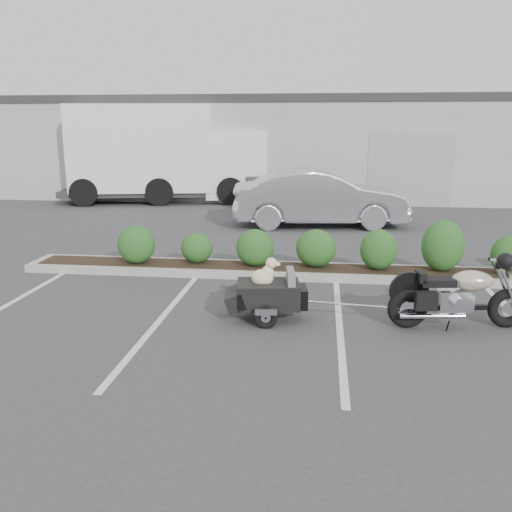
# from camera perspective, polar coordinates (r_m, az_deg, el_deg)

# --- Properties ---
(ground) EXTENTS (90.00, 90.00, 0.00)m
(ground) POSITION_cam_1_polar(r_m,az_deg,el_deg) (8.69, 0.71, -5.75)
(ground) COLOR #38383A
(ground) RESTS_ON ground
(planter_kerb) EXTENTS (12.00, 1.00, 0.15)m
(planter_kerb) POSITION_cam_1_polar(r_m,az_deg,el_deg) (10.72, 7.33, -1.68)
(planter_kerb) COLOR #9E9E93
(planter_kerb) RESTS_ON ground
(building) EXTENTS (26.00, 10.00, 4.00)m
(building) POSITION_cam_1_polar(r_m,az_deg,el_deg) (25.18, 5.05, 11.52)
(building) COLOR #9EA099
(building) RESTS_ON ground
(motorcycle) EXTENTS (2.06, 0.78, 1.18)m
(motorcycle) POSITION_cam_1_polar(r_m,az_deg,el_deg) (8.35, 20.58, -4.04)
(motorcycle) COLOR black
(motorcycle) RESTS_ON ground
(pet_trailer) EXTENTS (1.66, 0.94, 0.98)m
(pet_trailer) POSITION_cam_1_polar(r_m,az_deg,el_deg) (8.18, 1.18, -3.95)
(pet_trailer) COLOR black
(pet_trailer) RESTS_ON ground
(sedan) EXTENTS (5.18, 2.34, 1.65)m
(sedan) POSITION_cam_1_polar(r_m,az_deg,el_deg) (15.93, 6.70, 6.08)
(sedan) COLOR silver
(sedan) RESTS_ON ground
(dumpster) EXTENTS (1.86, 1.39, 1.14)m
(dumpster) POSITION_cam_1_polar(r_m,az_deg,el_deg) (18.66, 1.58, 6.49)
(dumpster) COLOR #1A4E86
(dumpster) RESTS_ON ground
(delivery_truck) EXTENTS (8.27, 4.08, 3.63)m
(delivery_truck) POSITION_cam_1_polar(r_m,az_deg,el_deg) (21.46, -9.42, 10.36)
(delivery_truck) COLOR white
(delivery_truck) RESTS_ON ground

